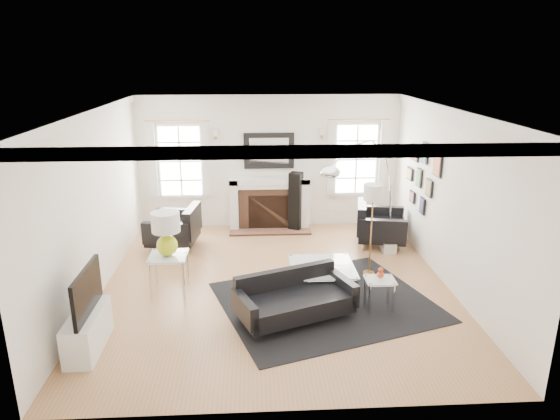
{
  "coord_description": "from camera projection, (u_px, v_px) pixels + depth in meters",
  "views": [
    {
      "loc": [
        -0.34,
        -7.35,
        3.57
      ],
      "look_at": [
        0.08,
        0.3,
        1.18
      ],
      "focal_mm": 32.0,
      "sensor_mm": 36.0,
      "label": 1
    }
  ],
  "objects": [
    {
      "name": "armchair_right",
      "position": [
        378.0,
        226.0,
        9.71
      ],
      "size": [
        1.09,
        1.18,
        0.69
      ],
      "color": "black",
      "rests_on": "floor"
    },
    {
      "name": "gourd_lamp",
      "position": [
        166.0,
        231.0,
        7.52
      ],
      "size": [
        0.43,
        0.43,
        0.69
      ],
      "color": "#C1D41A",
      "rests_on": "side_table_left"
    },
    {
      "name": "area_rug",
      "position": [
        326.0,
        302.0,
        7.52
      ],
      "size": [
        3.63,
        3.32,
        0.01
      ],
      "primitive_type": "cube",
      "rotation": [
        0.0,
        0.0,
        0.32
      ],
      "color": "black",
      "rests_on": "floor"
    },
    {
      "name": "tv_unit",
      "position": [
        88.0,
        326.0,
        6.24
      ],
      "size": [
        0.35,
        1.0,
        1.09
      ],
      "color": "white",
      "rests_on": "floor"
    },
    {
      "name": "window_right",
      "position": [
        356.0,
        159.0,
        10.56
      ],
      "size": [
        1.24,
        0.15,
        1.62
      ],
      "color": "white",
      "rests_on": "back_wall"
    },
    {
      "name": "armchair_left",
      "position": [
        176.0,
        229.0,
        9.56
      ],
      "size": [
        1.03,
        1.11,
        0.68
      ],
      "color": "black",
      "rests_on": "floor"
    },
    {
      "name": "back_wall",
      "position": [
        269.0,
        162.0,
        10.53
      ],
      "size": [
        5.5,
        0.04,
        2.8
      ],
      "primitive_type": "cube",
      "color": "white",
      "rests_on": "floor"
    },
    {
      "name": "sofa",
      "position": [
        293.0,
        299.0,
        7.0
      ],
      "size": [
        1.79,
        1.29,
        0.54
      ],
      "color": "black",
      "rests_on": "floor"
    },
    {
      "name": "mantel_mirror",
      "position": [
        269.0,
        151.0,
        10.41
      ],
      "size": [
        1.05,
        0.07,
        0.75
      ],
      "color": "black",
      "rests_on": "back_wall"
    },
    {
      "name": "right_wall",
      "position": [
        451.0,
        199.0,
        7.82
      ],
      "size": [
        0.04,
        6.0,
        2.8
      ],
      "primitive_type": "cube",
      "color": "white",
      "rests_on": "floor"
    },
    {
      "name": "window_left",
      "position": [
        180.0,
        161.0,
        10.36
      ],
      "size": [
        1.24,
        0.15,
        1.62
      ],
      "color": "white",
      "rests_on": "back_wall"
    },
    {
      "name": "side_table_left",
      "position": [
        168.0,
        262.0,
        7.67
      ],
      "size": [
        0.57,
        0.57,
        0.63
      ],
      "color": "silver",
      "rests_on": "floor"
    },
    {
      "name": "floor",
      "position": [
        276.0,
        285.0,
        8.09
      ],
      "size": [
        6.0,
        6.0,
        0.0
      ],
      "primitive_type": "plane",
      "color": "#A66F45",
      "rests_on": "ground"
    },
    {
      "name": "crown_molding",
      "position": [
        275.0,
        114.0,
        7.27
      ],
      "size": [
        5.5,
        6.0,
        0.12
      ],
      "primitive_type": "cube",
      "color": "white",
      "rests_on": "back_wall"
    },
    {
      "name": "arc_floor_lamp",
      "position": [
        363.0,
        197.0,
        8.56
      ],
      "size": [
        1.61,
        1.5,
        2.29
      ],
      "color": "silver",
      "rests_on": "floor"
    },
    {
      "name": "gallery_wall",
      "position": [
        422.0,
        173.0,
        9.01
      ],
      "size": [
        0.04,
        1.73,
        1.29
      ],
      "color": "black",
      "rests_on": "right_wall"
    },
    {
      "name": "orange_vase",
      "position": [
        380.0,
        273.0,
        7.16
      ],
      "size": [
        0.11,
        0.11,
        0.17
      ],
      "color": "red",
      "rests_on": "nesting_table"
    },
    {
      "name": "fireplace",
      "position": [
        270.0,
        204.0,
        10.59
      ],
      "size": [
        1.7,
        0.69,
        1.11
      ],
      "color": "white",
      "rests_on": "floor"
    },
    {
      "name": "coffee_table",
      "position": [
        322.0,
        268.0,
        7.74
      ],
      "size": [
        0.99,
        0.99,
        0.44
      ],
      "color": "silver",
      "rests_on": "floor"
    },
    {
      "name": "speaker_tower",
      "position": [
        296.0,
        202.0,
        10.46
      ],
      "size": [
        0.33,
        0.33,
        1.25
      ],
      "primitive_type": "cube",
      "rotation": [
        0.0,
        0.0,
        -0.41
      ],
      "color": "black",
      "rests_on": "floor"
    },
    {
      "name": "stick_floor_lamp",
      "position": [
        373.0,
        197.0,
        8.09
      ],
      "size": [
        0.32,
        0.32,
        1.57
      ],
      "color": "#C38B44",
      "rests_on": "floor"
    },
    {
      "name": "ceiling",
      "position": [
        275.0,
        110.0,
        7.25
      ],
      "size": [
        5.5,
        6.0,
        0.02
      ],
      "primitive_type": "cube",
      "color": "white",
      "rests_on": "back_wall"
    },
    {
      "name": "left_wall",
      "position": [
        94.0,
        205.0,
        7.52
      ],
      "size": [
        0.04,
        6.0,
        2.8
      ],
      "primitive_type": "cube",
      "color": "white",
      "rests_on": "floor"
    },
    {
      "name": "front_wall",
      "position": [
        290.0,
        290.0,
        4.81
      ],
      "size": [
        5.5,
        0.04,
        2.8
      ],
      "primitive_type": "cube",
      "color": "white",
      "rests_on": "floor"
    },
    {
      "name": "nesting_table",
      "position": [
        380.0,
        286.0,
        7.23
      ],
      "size": [
        0.43,
        0.36,
        0.47
      ],
      "color": "silver",
      "rests_on": "floor"
    }
  ]
}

